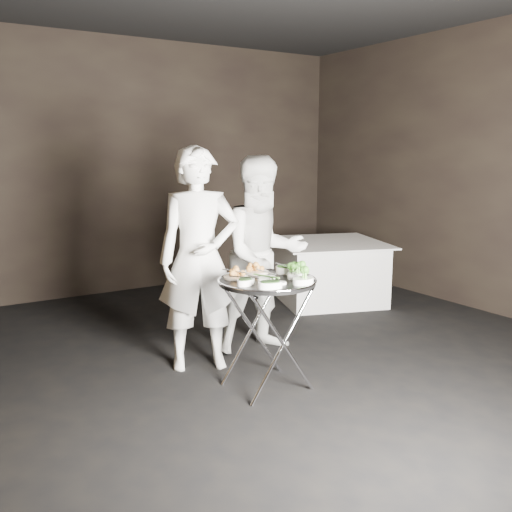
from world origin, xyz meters
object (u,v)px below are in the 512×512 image
serving_tray (267,281)px  tray_stand (267,329)px  waiter_left (199,259)px  waiter_right (263,255)px  dining_table (328,271)px

serving_tray → tray_stand: bearing=-63.4°
waiter_left → waiter_right: (0.63, 0.06, -0.04)m
serving_tray → waiter_right: size_ratio=0.42×
serving_tray → dining_table: serving_tray is taller
waiter_left → dining_table: 2.44m
tray_stand → waiter_left: 0.80m
serving_tray → waiter_left: size_ratio=0.40×
tray_stand → serving_tray: size_ratio=1.13×
waiter_left → waiter_right: bearing=24.5°
serving_tray → waiter_right: waiter_right is taller
tray_stand → dining_table: (1.92, 1.68, -0.10)m
tray_stand → serving_tray: serving_tray is taller
tray_stand → waiter_left: size_ratio=0.45×
tray_stand → waiter_left: (-0.22, 0.63, 0.43)m
tray_stand → dining_table: bearing=41.2°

